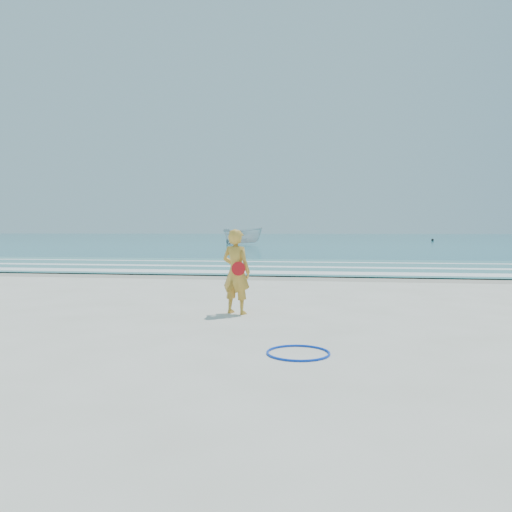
# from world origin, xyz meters

# --- Properties ---
(ground) EXTENTS (400.00, 400.00, 0.00)m
(ground) POSITION_xyz_m (0.00, 0.00, 0.00)
(ground) COLOR silver
(ground) RESTS_ON ground
(wet_sand) EXTENTS (400.00, 2.40, 0.00)m
(wet_sand) POSITION_xyz_m (0.00, 9.00, 0.00)
(wet_sand) COLOR #B2A893
(wet_sand) RESTS_ON ground
(ocean) EXTENTS (400.00, 190.00, 0.04)m
(ocean) POSITION_xyz_m (0.00, 105.00, 0.02)
(ocean) COLOR #19727F
(ocean) RESTS_ON ground
(shallow) EXTENTS (400.00, 10.00, 0.01)m
(shallow) POSITION_xyz_m (0.00, 14.00, 0.04)
(shallow) COLOR #59B7AD
(shallow) RESTS_ON ocean
(foam_near) EXTENTS (400.00, 1.40, 0.01)m
(foam_near) POSITION_xyz_m (0.00, 10.30, 0.05)
(foam_near) COLOR white
(foam_near) RESTS_ON shallow
(foam_mid) EXTENTS (400.00, 0.90, 0.01)m
(foam_mid) POSITION_xyz_m (0.00, 13.20, 0.05)
(foam_mid) COLOR white
(foam_mid) RESTS_ON shallow
(foam_far) EXTENTS (400.00, 0.60, 0.01)m
(foam_far) POSITION_xyz_m (0.00, 16.50, 0.05)
(foam_far) COLOR white
(foam_far) RESTS_ON shallow
(hoop) EXTENTS (0.96, 0.96, 0.03)m
(hoop) POSITION_xyz_m (1.35, -1.76, 0.02)
(hoop) COLOR #0B39CC
(hoop) RESTS_ON ground
(boat) EXTENTS (5.26, 3.41, 1.90)m
(boat) POSITION_xyz_m (-7.97, 46.33, 0.99)
(boat) COLOR silver
(boat) RESTS_ON ocean
(buoy) EXTENTS (0.37, 0.37, 0.37)m
(buoy) POSITION_xyz_m (16.08, 65.60, 0.23)
(buoy) COLOR black
(buoy) RESTS_ON ocean
(woman) EXTENTS (0.71, 0.60, 1.67)m
(woman) POSITION_xyz_m (-0.07, 1.26, 0.84)
(woman) COLOR gold
(woman) RESTS_ON ground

